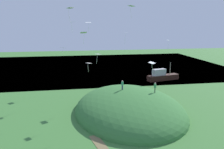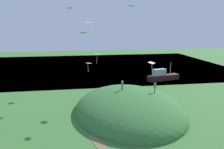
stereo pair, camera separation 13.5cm
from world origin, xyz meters
name	(u,v)px [view 2 (the right image)]	position (x,y,z in m)	size (l,w,h in m)	color
ground_plane	(124,94)	(0.00, 0.00, 0.00)	(160.00, 160.00, 0.00)	#3B7333
lake_water	(102,66)	(-33.26, 0.00, -0.20)	(55.59, 80.00, 0.40)	#2A566F
grass_hill	(129,111)	(9.24, -1.15, 0.00)	(23.43, 17.48, 6.63)	#346F33
boat_on_lake	(162,76)	(-10.30, 12.11, 1.03)	(3.92, 8.59, 4.42)	#311A13
person_on_hilltop	(122,84)	(7.90, -2.01, 4.26)	(0.47, 0.47, 1.56)	#2D3753
person_near_shore	(155,86)	(9.39, 3.08, 4.00)	(0.49, 0.49, 1.73)	black
kite_0	(152,63)	(14.65, 0.55, 8.69)	(1.28, 1.25, 2.06)	silver
kite_1	(98,55)	(3.03, -5.38, 8.55)	(1.29, 1.16, 1.81)	silver
kite_2	(83,33)	(3.74, -7.94, 12.36)	(0.98, 1.26, 2.06)	white
kite_3	(131,6)	(10.42, -1.35, 16.37)	(1.29, 1.01, 1.85)	white
kite_4	(63,48)	(-6.84, -11.76, 8.85)	(1.29, 1.25, 1.34)	white
kite_5	(126,34)	(8.23, -1.63, 12.32)	(0.67, 0.53, 1.78)	white
kite_6	(88,23)	(-5.11, -6.44, 14.07)	(0.92, 1.25, 1.87)	white
kite_7	(168,41)	(-2.95, 10.12, 10.26)	(0.80, 0.69, 2.07)	white
kite_8	(73,23)	(-1.45, -9.63, 14.08)	(0.80, 0.90, 2.00)	white
kite_9	(70,9)	(6.31, -10.05, 16.21)	(1.40, 1.33, 2.31)	silver
kite_10	(89,64)	(8.62, -7.50, 7.91)	(1.07, 1.00, 1.39)	silver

